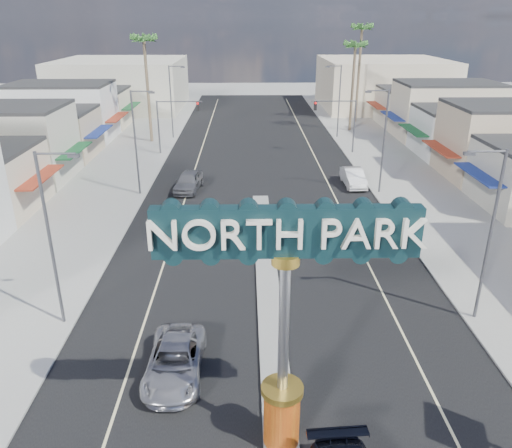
{
  "coord_description": "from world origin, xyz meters",
  "views": [
    {
      "loc": [
        -1.2,
        -11.84,
        14.54
      ],
      "look_at": [
        -0.7,
        12.84,
        4.24
      ],
      "focal_mm": 35.0,
      "sensor_mm": 36.0,
      "label": 1
    }
  ],
  "objects_px": {
    "gateway_sign": "(284,305)",
    "streetlight_l_mid": "(137,138)",
    "traffic_signal_right": "(339,116)",
    "streetlight_r_mid": "(382,137)",
    "car_parked_right": "(353,177)",
    "streetlight_l_near": "(52,233)",
    "streetlight_r_near": "(488,229)",
    "streetlight_l_far": "(172,98)",
    "palm_right_far": "(362,33)",
    "palm_left_far": "(144,45)",
    "traffic_signal_left": "(174,116)",
    "car_parked_left": "(189,181)",
    "suv_left": "(175,361)",
    "palm_right_mid": "(355,49)",
    "streetlight_r_far": "(338,98)"
  },
  "relations": [
    {
      "from": "streetlight_r_near",
      "to": "streetlight_r_mid",
      "type": "bearing_deg",
      "value": 90.0
    },
    {
      "from": "palm_right_mid",
      "to": "car_parked_left",
      "type": "bearing_deg",
      "value": -127.92
    },
    {
      "from": "car_parked_left",
      "to": "palm_right_far",
      "type": "bearing_deg",
      "value": 62.74
    },
    {
      "from": "streetlight_r_near",
      "to": "palm_right_far",
      "type": "relative_size",
      "value": 0.64
    },
    {
      "from": "streetlight_l_mid",
      "to": "streetlight_r_near",
      "type": "xyz_separation_m",
      "value": [
        20.87,
        -20.0,
        0.0
      ]
    },
    {
      "from": "streetlight_r_near",
      "to": "palm_right_mid",
      "type": "xyz_separation_m",
      "value": [
        2.57,
        46.0,
        5.54
      ]
    },
    {
      "from": "traffic_signal_left",
      "to": "streetlight_r_mid",
      "type": "bearing_deg",
      "value": -35.5
    },
    {
      "from": "streetlight_r_mid",
      "to": "palm_right_far",
      "type": "distance_m",
      "value": 33.14
    },
    {
      "from": "streetlight_l_near",
      "to": "streetlight_r_mid",
      "type": "xyz_separation_m",
      "value": [
        20.87,
        20.0,
        0.0
      ]
    },
    {
      "from": "streetlight_l_far",
      "to": "palm_right_far",
      "type": "relative_size",
      "value": 0.64
    },
    {
      "from": "palm_left_far",
      "to": "streetlight_r_mid",
      "type": "bearing_deg",
      "value": -40.48
    },
    {
      "from": "gateway_sign",
      "to": "traffic_signal_left",
      "type": "height_order",
      "value": "gateway_sign"
    },
    {
      "from": "gateway_sign",
      "to": "palm_right_mid",
      "type": "height_order",
      "value": "palm_right_mid"
    },
    {
      "from": "streetlight_l_mid",
      "to": "palm_left_far",
      "type": "bearing_deg",
      "value": 97.31
    },
    {
      "from": "gateway_sign",
      "to": "streetlight_l_near",
      "type": "bearing_deg",
      "value": 142.45
    },
    {
      "from": "gateway_sign",
      "to": "streetlight_l_near",
      "type": "xyz_separation_m",
      "value": [
        -10.43,
        8.02,
        -0.86
      ]
    },
    {
      "from": "streetlight_l_mid",
      "to": "palm_left_far",
      "type": "distance_m",
      "value": 21.16
    },
    {
      "from": "streetlight_r_far",
      "to": "palm_right_mid",
      "type": "bearing_deg",
      "value": 57.31
    },
    {
      "from": "streetlight_r_mid",
      "to": "palm_right_mid",
      "type": "xyz_separation_m",
      "value": [
        2.57,
        26.0,
        5.54
      ]
    },
    {
      "from": "traffic_signal_right",
      "to": "streetlight_l_far",
      "type": "bearing_deg",
      "value": 157.8
    },
    {
      "from": "car_parked_right",
      "to": "streetlight_r_near",
      "type": "bearing_deg",
      "value": -86.89
    },
    {
      "from": "gateway_sign",
      "to": "palm_right_mid",
      "type": "xyz_separation_m",
      "value": [
        13.0,
        54.02,
        4.67
      ]
    },
    {
      "from": "palm_left_far",
      "to": "palm_right_far",
      "type": "distance_m",
      "value": 30.48
    },
    {
      "from": "traffic_signal_left",
      "to": "streetlight_l_near",
      "type": "height_order",
      "value": "streetlight_l_near"
    },
    {
      "from": "streetlight_l_far",
      "to": "car_parked_left",
      "type": "relative_size",
      "value": 1.79
    },
    {
      "from": "car_parked_left",
      "to": "streetlight_l_mid",
      "type": "bearing_deg",
      "value": -157.3
    },
    {
      "from": "gateway_sign",
      "to": "palm_left_far",
      "type": "distance_m",
      "value": 50.06
    },
    {
      "from": "traffic_signal_left",
      "to": "streetlight_l_far",
      "type": "bearing_deg",
      "value": 98.86
    },
    {
      "from": "streetlight_l_far",
      "to": "streetlight_r_near",
      "type": "distance_m",
      "value": 46.9
    },
    {
      "from": "palm_right_mid",
      "to": "suv_left",
      "type": "distance_m",
      "value": 53.92
    },
    {
      "from": "gateway_sign",
      "to": "traffic_signal_right",
      "type": "distance_m",
      "value": 43.04
    },
    {
      "from": "palm_left_far",
      "to": "suv_left",
      "type": "xyz_separation_m",
      "value": [
        8.63,
        -44.08,
        -10.78
      ]
    },
    {
      "from": "traffic_signal_right",
      "to": "streetlight_r_mid",
      "type": "relative_size",
      "value": 0.67
    },
    {
      "from": "traffic_signal_right",
      "to": "streetlight_r_mid",
      "type": "xyz_separation_m",
      "value": [
        1.25,
        -13.99,
        0.79
      ]
    },
    {
      "from": "streetlight_l_mid",
      "to": "car_parked_right",
      "type": "relative_size",
      "value": 1.87
    },
    {
      "from": "streetlight_l_near",
      "to": "streetlight_l_mid",
      "type": "height_order",
      "value": "same"
    },
    {
      "from": "traffic_signal_right",
      "to": "car_parked_left",
      "type": "height_order",
      "value": "traffic_signal_right"
    },
    {
      "from": "streetlight_r_far",
      "to": "palm_right_mid",
      "type": "height_order",
      "value": "palm_right_mid"
    },
    {
      "from": "streetlight_l_far",
      "to": "streetlight_r_mid",
      "type": "height_order",
      "value": "same"
    },
    {
      "from": "streetlight_r_near",
      "to": "palm_right_mid",
      "type": "distance_m",
      "value": 46.4
    },
    {
      "from": "streetlight_r_far",
      "to": "car_parked_right",
      "type": "height_order",
      "value": "streetlight_r_far"
    },
    {
      "from": "streetlight_l_near",
      "to": "streetlight_l_far",
      "type": "relative_size",
      "value": 1.0
    },
    {
      "from": "suv_left",
      "to": "car_parked_right",
      "type": "height_order",
      "value": "car_parked_right"
    },
    {
      "from": "gateway_sign",
      "to": "streetlight_l_mid",
      "type": "distance_m",
      "value": 29.91
    },
    {
      "from": "streetlight_l_far",
      "to": "palm_right_mid",
      "type": "height_order",
      "value": "palm_right_mid"
    },
    {
      "from": "streetlight_l_near",
      "to": "streetlight_r_mid",
      "type": "height_order",
      "value": "same"
    },
    {
      "from": "traffic_signal_right",
      "to": "palm_left_far",
      "type": "bearing_deg",
      "value": 164.85
    },
    {
      "from": "streetlight_l_far",
      "to": "streetlight_r_mid",
      "type": "relative_size",
      "value": 1.0
    },
    {
      "from": "palm_right_far",
      "to": "suv_left",
      "type": "height_order",
      "value": "palm_right_far"
    },
    {
      "from": "palm_left_far",
      "to": "traffic_signal_right",
      "type": "bearing_deg",
      "value": -15.15
    }
  ]
}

